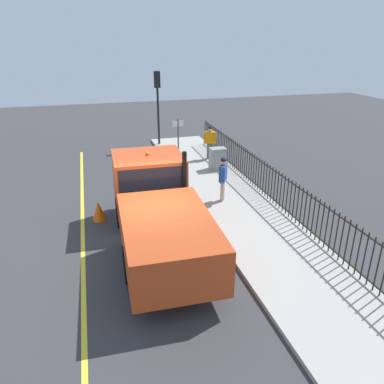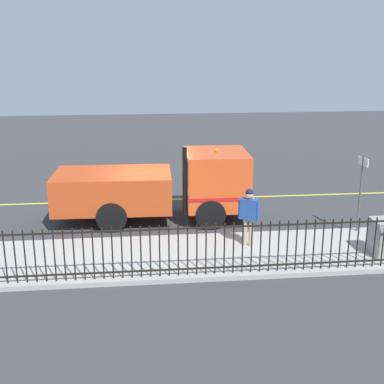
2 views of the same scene
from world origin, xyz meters
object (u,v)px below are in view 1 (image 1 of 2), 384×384
(worker_standing, at_px, (223,175))
(traffic_cone, at_px, (99,211))
(work_truck, at_px, (156,203))
(street_sign, at_px, (178,139))
(traffic_light_near, at_px, (158,93))
(pedestrian_distant, at_px, (210,139))
(utility_cabinet, at_px, (218,159))

(worker_standing, bearing_deg, traffic_cone, -56.36)
(traffic_cone, bearing_deg, worker_standing, 1.89)
(work_truck, xyz_separation_m, street_sign, (2.02, 5.59, 0.36))
(traffic_light_near, bearing_deg, worker_standing, 88.40)
(worker_standing, height_order, pedestrian_distant, worker_standing)
(work_truck, bearing_deg, pedestrian_distant, 62.21)
(utility_cabinet, relative_size, street_sign, 0.42)
(traffic_light_near, xyz_separation_m, street_sign, (-0.03, -4.82, -1.32))
(traffic_cone, relative_size, street_sign, 0.28)
(worker_standing, relative_size, pedestrian_distant, 1.02)
(street_sign, bearing_deg, utility_cabinet, -4.67)
(worker_standing, distance_m, utility_cabinet, 3.61)
(utility_cabinet, height_order, traffic_cone, utility_cabinet)
(traffic_cone, distance_m, street_sign, 5.38)
(work_truck, height_order, utility_cabinet, work_truck)
(pedestrian_distant, bearing_deg, work_truck, -99.86)
(worker_standing, xyz_separation_m, traffic_cone, (-4.48, -0.15, -0.81))
(worker_standing, relative_size, street_sign, 0.71)
(pedestrian_distant, xyz_separation_m, utility_cabinet, (-0.15, -1.62, -0.51))
(worker_standing, xyz_separation_m, street_sign, (-0.80, 3.57, 0.45))
(pedestrian_distant, xyz_separation_m, street_sign, (-1.94, -1.48, 0.47))
(pedestrian_distant, height_order, traffic_cone, pedestrian_distant)
(traffic_light_near, xyz_separation_m, utility_cabinet, (1.76, -4.96, -2.30))
(worker_standing, bearing_deg, street_sign, -135.58)
(work_truck, height_order, worker_standing, work_truck)
(work_truck, xyz_separation_m, traffic_cone, (-1.65, 1.87, -0.90))
(traffic_cone, bearing_deg, utility_cabinet, 33.15)
(work_truck, distance_m, worker_standing, 3.47)
(worker_standing, relative_size, utility_cabinet, 1.70)
(pedestrian_distant, bearing_deg, utility_cabinet, -75.78)
(worker_standing, distance_m, traffic_cone, 4.55)
(pedestrian_distant, relative_size, traffic_light_near, 0.42)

